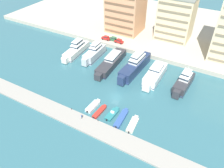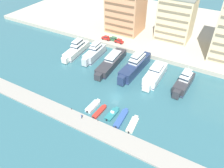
{
  "view_description": "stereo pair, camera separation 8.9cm",
  "coord_description": "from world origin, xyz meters",
  "px_view_note": "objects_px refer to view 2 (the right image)",
  "views": [
    {
      "loc": [
        26.01,
        -48.61,
        48.64
      ],
      "look_at": [
        -2.94,
        2.75,
        2.5
      ],
      "focal_mm": 35.0,
      "sensor_mm": 36.0,
      "label": 1
    },
    {
      "loc": [
        26.09,
        -48.57,
        48.64
      ],
      "look_at": [
        -2.94,
        2.75,
        2.5
      ],
      "focal_mm": 35.0,
      "sensor_mm": 36.0,
      "label": 2
    }
  ],
  "objects_px": {
    "yacht_ivory_far_left": "(76,49)",
    "yacht_navy_center_left": "(135,65)",
    "motorboat_white_far_left": "(93,106)",
    "motorboat_cream_center": "(133,124)",
    "yacht_silver_left": "(94,53)",
    "car_green_left": "(114,39)",
    "motorboat_blue_center_left": "(121,118)",
    "yacht_charcoal_mid_left": "(111,62)",
    "yacht_white_center": "(155,74)",
    "car_red_mid_left": "(119,41)",
    "car_red_far_left": "(106,38)",
    "pedestrian_near_edge": "(81,116)",
    "motorboat_red_left": "(99,112)",
    "motorboat_teal_mid_left": "(112,114)",
    "yacht_charcoal_center_right": "(184,82)"
  },
  "relations": [
    {
      "from": "yacht_ivory_far_left",
      "to": "yacht_navy_center_left",
      "type": "relative_size",
      "value": 0.83
    },
    {
      "from": "motorboat_white_far_left",
      "to": "motorboat_cream_center",
      "type": "relative_size",
      "value": 0.93
    },
    {
      "from": "yacht_silver_left",
      "to": "car_green_left",
      "type": "height_order",
      "value": "yacht_silver_left"
    },
    {
      "from": "yacht_silver_left",
      "to": "motorboat_white_far_left",
      "type": "xyz_separation_m",
      "value": [
        16.18,
        -25.76,
        -1.81
      ]
    },
    {
      "from": "yacht_silver_left",
      "to": "car_green_left",
      "type": "distance_m",
      "value": 14.7
    },
    {
      "from": "motorboat_blue_center_left",
      "to": "yacht_charcoal_mid_left",
      "type": "bearing_deg",
      "value": 125.41
    },
    {
      "from": "yacht_white_center",
      "to": "motorboat_white_far_left",
      "type": "bearing_deg",
      "value": -115.88
    },
    {
      "from": "yacht_charcoal_mid_left",
      "to": "car_red_mid_left",
      "type": "distance_m",
      "value": 16.5
    },
    {
      "from": "car_red_mid_left",
      "to": "yacht_ivory_far_left",
      "type": "bearing_deg",
      "value": -131.5
    },
    {
      "from": "yacht_ivory_far_left",
      "to": "yacht_charcoal_mid_left",
      "type": "height_order",
      "value": "yacht_ivory_far_left"
    },
    {
      "from": "yacht_silver_left",
      "to": "motorboat_white_far_left",
      "type": "relative_size",
      "value": 2.39
    },
    {
      "from": "yacht_navy_center_left",
      "to": "motorboat_white_far_left",
      "type": "relative_size",
      "value": 3.33
    },
    {
      "from": "yacht_white_center",
      "to": "car_green_left",
      "type": "relative_size",
      "value": 4.16
    },
    {
      "from": "motorboat_blue_center_left",
      "to": "motorboat_white_far_left",
      "type": "bearing_deg",
      "value": 178.87
    },
    {
      "from": "motorboat_white_far_left",
      "to": "car_red_far_left",
      "type": "relative_size",
      "value": 1.6
    },
    {
      "from": "yacht_white_center",
      "to": "pedestrian_near_edge",
      "type": "xyz_separation_m",
      "value": [
        -11.6,
        -29.92,
        -0.53
      ]
    },
    {
      "from": "motorboat_red_left",
      "to": "motorboat_blue_center_left",
      "type": "xyz_separation_m",
      "value": [
        7.14,
        0.82,
        0.09
      ]
    },
    {
      "from": "motorboat_white_far_left",
      "to": "motorboat_teal_mid_left",
      "type": "height_order",
      "value": "motorboat_white_far_left"
    },
    {
      "from": "yacht_white_center",
      "to": "pedestrian_near_edge",
      "type": "bearing_deg",
      "value": -111.2
    },
    {
      "from": "yacht_ivory_far_left",
      "to": "motorboat_teal_mid_left",
      "type": "xyz_separation_m",
      "value": [
        31.85,
        -24.72,
        -1.64
      ]
    },
    {
      "from": "car_red_far_left",
      "to": "car_green_left",
      "type": "relative_size",
      "value": 1.0
    },
    {
      "from": "motorboat_white_far_left",
      "to": "yacht_white_center",
      "type": "bearing_deg",
      "value": 64.12
    },
    {
      "from": "motorboat_teal_mid_left",
      "to": "car_red_mid_left",
      "type": "bearing_deg",
      "value": 115.23
    },
    {
      "from": "yacht_white_center",
      "to": "car_red_mid_left",
      "type": "distance_m",
      "value": 28.17
    },
    {
      "from": "motorboat_blue_center_left",
      "to": "pedestrian_near_edge",
      "type": "height_order",
      "value": "pedestrian_near_edge"
    },
    {
      "from": "motorboat_teal_mid_left",
      "to": "pedestrian_near_edge",
      "type": "xyz_separation_m",
      "value": [
        -6.98,
        -6.11,
        1.14
      ]
    },
    {
      "from": "yacht_navy_center_left",
      "to": "motorboat_teal_mid_left",
      "type": "distance_m",
      "value": 25.46
    },
    {
      "from": "yacht_silver_left",
      "to": "car_red_far_left",
      "type": "xyz_separation_m",
      "value": [
        -2.42,
        13.8,
        0.48
      ]
    },
    {
      "from": "yacht_white_center",
      "to": "motorboat_teal_mid_left",
      "type": "relative_size",
      "value": 2.66
    },
    {
      "from": "yacht_white_center",
      "to": "motorboat_red_left",
      "type": "distance_m",
      "value": 26.35
    },
    {
      "from": "motorboat_teal_mid_left",
      "to": "motorboat_blue_center_left",
      "type": "bearing_deg",
      "value": -4.55
    },
    {
      "from": "yacht_charcoal_center_right",
      "to": "pedestrian_near_edge",
      "type": "height_order",
      "value": "yacht_charcoal_center_right"
    },
    {
      "from": "motorboat_teal_mid_left",
      "to": "motorboat_white_far_left",
      "type": "bearing_deg",
      "value": -179.52
    },
    {
      "from": "motorboat_cream_center",
      "to": "yacht_charcoal_center_right",
      "type": "bearing_deg",
      "value": 72.25
    },
    {
      "from": "yacht_ivory_far_left",
      "to": "yacht_white_center",
      "type": "bearing_deg",
      "value": -1.44
    },
    {
      "from": "yacht_white_center",
      "to": "pedestrian_near_edge",
      "type": "distance_m",
      "value": 32.09
    },
    {
      "from": "yacht_charcoal_center_right",
      "to": "car_red_far_left",
      "type": "distance_m",
      "value": 43.5
    },
    {
      "from": "yacht_charcoal_mid_left",
      "to": "car_green_left",
      "type": "height_order",
      "value": "yacht_charcoal_mid_left"
    },
    {
      "from": "yacht_charcoal_mid_left",
      "to": "yacht_white_center",
      "type": "xyz_separation_m",
      "value": [
        18.52,
        -0.07,
        0.37
      ]
    },
    {
      "from": "car_red_mid_left",
      "to": "motorboat_blue_center_left",
      "type": "bearing_deg",
      "value": -61.19
    },
    {
      "from": "yacht_ivory_far_left",
      "to": "motorboat_blue_center_left",
      "type": "height_order",
      "value": "yacht_ivory_far_left"
    },
    {
      "from": "yacht_ivory_far_left",
      "to": "yacht_charcoal_center_right",
      "type": "bearing_deg",
      "value": -0.73
    },
    {
      "from": "motorboat_teal_mid_left",
      "to": "motorboat_cream_center",
      "type": "height_order",
      "value": "motorboat_teal_mid_left"
    },
    {
      "from": "motorboat_red_left",
      "to": "motorboat_cream_center",
      "type": "distance_m",
      "value": 11.1
    },
    {
      "from": "yacht_silver_left",
      "to": "yacht_white_center",
      "type": "distance_m",
      "value": 27.82
    },
    {
      "from": "yacht_ivory_far_left",
      "to": "yacht_navy_center_left",
      "type": "xyz_separation_m",
      "value": [
        27.88,
        0.33,
        0.55
      ]
    },
    {
      "from": "car_red_far_left",
      "to": "motorboat_red_left",
      "type": "bearing_deg",
      "value": -61.91
    },
    {
      "from": "yacht_ivory_far_left",
      "to": "motorboat_white_far_left",
      "type": "distance_m",
      "value": 35.17
    },
    {
      "from": "motorboat_red_left",
      "to": "car_red_far_left",
      "type": "relative_size",
      "value": 1.61
    },
    {
      "from": "motorboat_white_far_left",
      "to": "motorboat_red_left",
      "type": "bearing_deg",
      "value": -18.37
    }
  ]
}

